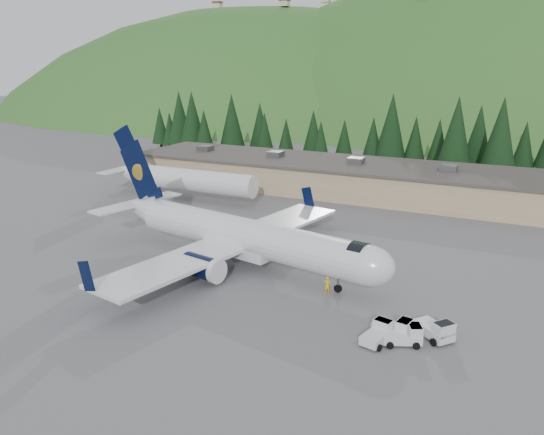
% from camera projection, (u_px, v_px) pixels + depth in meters
% --- Properties ---
extents(ground, '(600.00, 600.00, 0.00)m').
position_uv_depth(ground, '(248.00, 267.00, 57.69)').
color(ground, '#59595D').
extents(airliner, '(37.34, 35.24, 12.42)m').
position_uv_depth(airliner, '(240.00, 236.00, 57.39)').
color(airliner, white).
rests_on(airliner, ground).
extents(second_airliner, '(27.50, 11.00, 10.05)m').
position_uv_depth(second_airliner, '(178.00, 178.00, 86.27)').
color(second_airliner, white).
rests_on(second_airliner, ground).
extents(baggage_tug_a, '(3.31, 2.32, 1.64)m').
position_uv_depth(baggage_tug_a, '(395.00, 328.00, 42.77)').
color(baggage_tug_a, silver).
rests_on(baggage_tug_a, ground).
extents(baggage_tug_b, '(3.65, 3.39, 1.78)m').
position_uv_depth(baggage_tug_b, '(436.00, 330.00, 42.34)').
color(baggage_tug_b, silver).
rests_on(baggage_tug_b, ground).
extents(baggage_tug_c, '(2.36, 3.26, 1.60)m').
position_uv_depth(baggage_tug_c, '(378.00, 333.00, 41.99)').
color(baggage_tug_c, silver).
rests_on(baggage_tug_c, ground).
extents(terminal_building, '(71.00, 17.00, 6.10)m').
position_uv_depth(terminal_building, '(327.00, 175.00, 91.81)').
color(terminal_building, tan).
rests_on(terminal_building, ground).
extents(baggage_tug_d, '(3.38, 2.74, 1.62)m').
position_uv_depth(baggage_tug_d, '(405.00, 335.00, 41.62)').
color(baggage_tug_d, silver).
rests_on(baggage_tug_d, ground).
extents(ramp_worker, '(0.78, 0.67, 1.80)m').
position_uv_depth(ramp_worker, '(327.00, 285.00, 50.54)').
color(ramp_worker, yellow).
rests_on(ramp_worker, ground).
extents(tree_line, '(112.00, 16.97, 14.45)m').
position_uv_depth(tree_line, '(375.00, 132.00, 109.10)').
color(tree_line, black).
rests_on(tree_line, ground).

